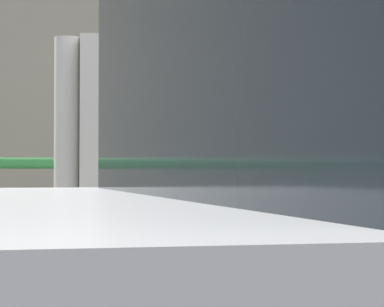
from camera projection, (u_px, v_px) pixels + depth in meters
name	position (u px, v px, depth m)	size (l,w,h in m)	color
parking_meter	(303.00, 148.00, 3.10)	(0.17, 0.18, 1.57)	slate
pedestrian_at_meter	(143.00, 180.00, 2.95)	(0.67, 0.56, 1.76)	#1E233F
background_railing	(198.00, 213.00, 4.65)	(24.06, 0.06, 1.13)	#2D7A38
backdrop_wall	(137.00, 92.00, 6.76)	(32.00, 0.50, 3.73)	#ADA38E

